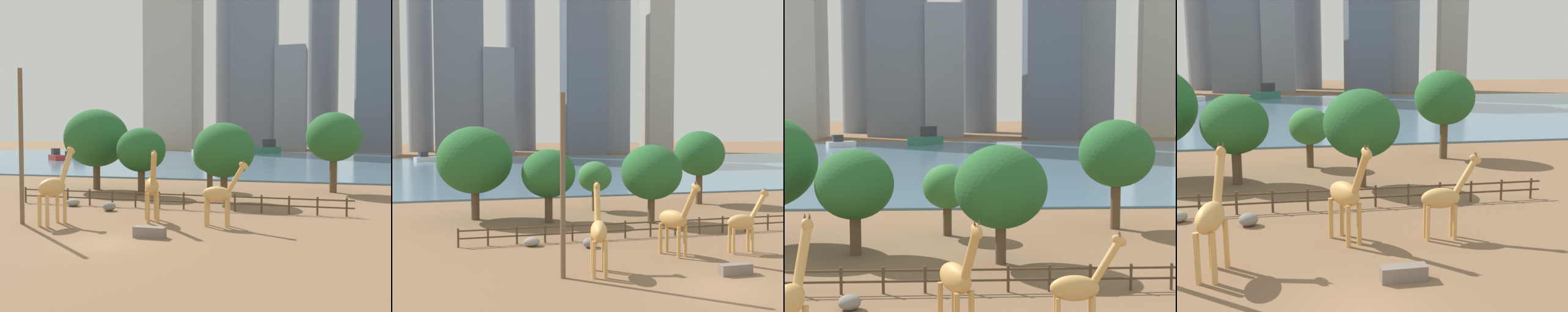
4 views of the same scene
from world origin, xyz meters
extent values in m
plane|color=brown|center=(0.00, 80.00, 0.00)|extent=(400.00, 400.00, 0.00)
cube|color=slate|center=(0.00, 77.00, 0.10)|extent=(180.00, 86.00, 0.20)
cylinder|color=tan|center=(0.78, 6.15, 0.98)|extent=(0.30, 0.30, 1.96)
cylinder|color=tan|center=(0.23, 5.89, 0.98)|extent=(0.30, 0.30, 1.96)
cylinder|color=tan|center=(0.13, 7.52, 0.98)|extent=(0.30, 0.30, 1.96)
cylinder|color=tan|center=(-0.41, 7.26, 0.98)|extent=(0.30, 0.30, 1.96)
ellipsoid|color=tan|center=(0.18, 6.71, 2.29)|extent=(1.70, 2.32, 1.13)
cylinder|color=tan|center=(0.74, 5.54, 3.49)|extent=(0.86, 1.31, 2.09)
ellipsoid|color=tan|center=(0.94, 5.10, 4.45)|extent=(0.67, 0.90, 0.72)
cone|color=brown|center=(1.02, 5.13, 4.78)|extent=(0.14, 0.14, 0.21)
cone|color=brown|center=(0.86, 5.06, 4.78)|extent=(0.14, 0.14, 0.21)
cylinder|color=tan|center=(5.33, 6.45, 0.85)|extent=(0.20, 0.20, 1.70)
cylinder|color=tan|center=(5.32, 5.92, 0.85)|extent=(0.20, 0.20, 1.70)
cylinder|color=tan|center=(4.02, 6.48, 0.85)|extent=(0.20, 0.20, 1.70)
cylinder|color=tan|center=(4.01, 5.95, 0.85)|extent=(0.20, 0.20, 1.70)
ellipsoid|color=tan|center=(4.67, 6.20, 1.99)|extent=(1.89, 0.79, 0.98)
cylinder|color=tan|center=(5.85, 6.17, 3.00)|extent=(1.22, 0.33, 1.77)
ellipsoid|color=tan|center=(6.32, 6.16, 3.80)|extent=(0.73, 0.32, 0.65)
cone|color=brown|center=(6.32, 6.24, 4.09)|extent=(0.09, 0.09, 0.18)
cone|color=brown|center=(6.32, 6.09, 4.09)|extent=(0.09, 0.09, 0.18)
cylinder|color=tan|center=(-5.56, 4.69, 1.01)|extent=(0.27, 0.27, 2.01)
cylinder|color=tan|center=(-4.95, 4.57, 1.01)|extent=(0.27, 0.27, 2.01)
cylinder|color=tan|center=(-5.87, 3.16, 1.01)|extent=(0.27, 0.27, 2.01)
cylinder|color=tan|center=(-5.26, 3.04, 1.01)|extent=(0.27, 0.27, 2.01)
ellipsoid|color=tan|center=(-5.41, 3.86, 2.36)|extent=(1.31, 2.36, 1.17)
cylinder|color=tan|center=(-5.16, 5.14, 3.61)|extent=(0.60, 1.30, 2.17)
ellipsoid|color=tan|center=(-5.07, 5.60, 4.62)|extent=(0.52, 0.90, 0.73)
cone|color=brown|center=(-5.16, 5.61, 4.96)|extent=(0.12, 0.12, 0.21)
cone|color=brown|center=(-4.98, 5.58, 4.96)|extent=(0.12, 0.12, 0.21)
cylinder|color=brown|center=(-7.44, 3.63, 4.93)|extent=(0.28, 0.28, 9.85)
ellipsoid|color=gray|center=(-4.40, 9.86, 0.33)|extent=(0.99, 0.89, 0.67)
ellipsoid|color=gray|center=(-8.15, 11.20, 0.30)|extent=(1.09, 0.81, 0.60)
cube|color=#72665B|center=(1.82, 2.00, 0.30)|extent=(1.80, 0.60, 0.60)
cylinder|color=#4C3826|center=(-13.00, 12.00, 0.65)|extent=(0.14, 0.14, 1.30)
cylinder|color=#4C3826|center=(-11.04, 12.00, 0.65)|extent=(0.14, 0.14, 1.30)
cylinder|color=#4C3826|center=(-9.08, 12.00, 0.65)|extent=(0.14, 0.14, 1.30)
cylinder|color=#4C3826|center=(-7.11, 12.00, 0.65)|extent=(0.14, 0.14, 1.30)
cylinder|color=#4C3826|center=(-5.15, 12.00, 0.65)|extent=(0.14, 0.14, 1.30)
cylinder|color=#4C3826|center=(-3.19, 12.00, 0.65)|extent=(0.14, 0.14, 1.30)
cylinder|color=#4C3826|center=(-1.23, 12.00, 0.65)|extent=(0.14, 0.14, 1.30)
cylinder|color=#4C3826|center=(0.73, 12.00, 0.65)|extent=(0.14, 0.14, 1.30)
cylinder|color=#4C3826|center=(2.70, 12.00, 0.65)|extent=(0.14, 0.14, 1.30)
cylinder|color=#4C3826|center=(4.66, 12.00, 0.65)|extent=(0.14, 0.14, 1.30)
cylinder|color=#4C3826|center=(6.62, 12.00, 0.65)|extent=(0.14, 0.14, 1.30)
cylinder|color=#4C3826|center=(8.58, 12.00, 0.65)|extent=(0.14, 0.14, 1.30)
cylinder|color=#4C3826|center=(10.54, 12.00, 0.65)|extent=(0.14, 0.14, 1.30)
cylinder|color=#4C3826|center=(12.51, 12.00, 0.65)|extent=(0.14, 0.14, 1.30)
cube|color=#4C3826|center=(0.00, 12.00, 1.10)|extent=(26.10, 0.08, 0.10)
cube|color=#4C3826|center=(0.00, 12.00, 0.59)|extent=(26.10, 0.08, 0.10)
cylinder|color=brown|center=(-11.71, 22.23, 1.33)|extent=(0.72, 0.72, 2.65)
ellipsoid|color=#26602D|center=(-11.71, 22.23, 5.27)|extent=(6.54, 6.54, 5.89)
cylinder|color=brown|center=(11.62, 25.97, 1.65)|extent=(0.70, 0.70, 3.29)
ellipsoid|color=#26602D|center=(11.62, 25.97, 5.41)|extent=(5.30, 5.30, 4.77)
cylinder|color=brown|center=(2.74, 17.04, 1.14)|extent=(0.60, 0.60, 2.28)
ellipsoid|color=#26602D|center=(2.74, 17.04, 4.34)|extent=(5.15, 5.15, 4.64)
cylinder|color=brown|center=(-0.30, 24.33, 1.02)|extent=(0.58, 0.58, 2.03)
ellipsoid|color=#387A3D|center=(-0.30, 24.33, 3.36)|extent=(3.31, 3.31, 2.98)
cylinder|color=brown|center=(-5.66, 19.37, 1.19)|extent=(0.66, 0.66, 2.38)
ellipsoid|color=#26602D|center=(-5.66, 19.37, 4.21)|extent=(4.58, 4.58, 4.13)
cube|color=#337259|center=(-5.70, 110.13, 1.07)|extent=(7.25, 9.08, 1.75)
cube|color=#333338|center=(-5.13, 111.06, 2.99)|extent=(3.43, 3.78, 2.10)
cube|color=silver|center=(-22.34, 104.60, 0.76)|extent=(5.83, 4.43, 1.11)
cube|color=#333338|center=(-22.95, 104.26, 1.98)|extent=(2.39, 2.13, 1.33)
cube|color=navy|center=(-45.85, 79.28, 0.85)|extent=(6.84, 4.87, 1.29)
cube|color=#333338|center=(-45.12, 78.93, 2.27)|extent=(2.77, 2.40, 1.55)
cube|color=#B22D28|center=(-42.91, 65.61, 0.75)|extent=(5.40, 5.22, 1.11)
cube|color=#333338|center=(-43.41, 66.08, 1.97)|extent=(2.36, 2.33, 1.33)
cube|color=#ADA89E|center=(-41.51, 138.86, 51.30)|extent=(17.00, 15.42, 102.60)
cylinder|color=slate|center=(7.80, 168.47, 43.84)|extent=(11.29, 11.29, 87.68)
cylinder|color=slate|center=(-28.77, 166.19, 31.02)|extent=(8.71, 8.71, 62.04)
cube|color=gray|center=(-2.21, 148.07, 17.37)|extent=(10.03, 15.00, 34.74)
cube|color=slate|center=(-14.68, 146.36, 46.53)|extent=(15.59, 8.45, 93.05)
cube|color=slate|center=(24.35, 135.05, 41.92)|extent=(12.46, 13.85, 83.84)
camera|label=1|loc=(11.49, -23.14, 5.79)|focal=45.00mm
camera|label=2|loc=(-12.28, -21.64, 7.89)|focal=45.00mm
camera|label=3|loc=(0.14, -15.59, 8.94)|focal=55.00mm
camera|label=4|loc=(-2.67, -15.08, 8.09)|focal=45.00mm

